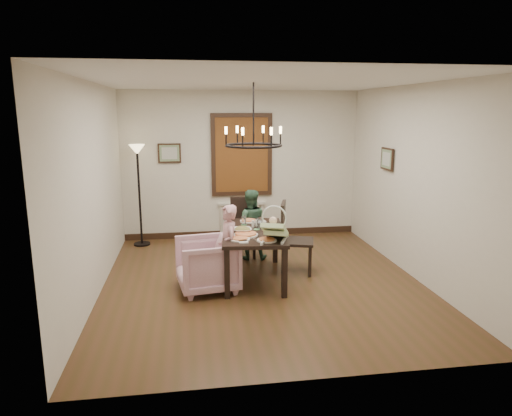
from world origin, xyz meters
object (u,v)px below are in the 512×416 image
object	(u,v)px
elderly_woman	(228,254)
armchair	(207,264)
chair_far	(243,228)
drinking_glass	(260,223)
chair_right	(297,237)
dining_table	(254,236)
baby_bouncer	(275,229)
floor_lamp	(140,197)
seated_man	(250,230)

from	to	relation	value
elderly_woman	armchair	bearing A→B (deg)	-91.90
chair_far	drinking_glass	xyz separation A→B (m)	(0.12, -0.97, 0.31)
armchair	chair_right	bearing A→B (deg)	101.47
dining_table	chair_right	size ratio (longest dim) A/B	1.49
dining_table	baby_bouncer	distance (m)	0.63
armchair	elderly_woman	size ratio (longest dim) A/B	0.82
dining_table	chair_right	distance (m)	0.72
armchair	floor_lamp	world-z (taller)	floor_lamp
chair_far	drinking_glass	bearing A→B (deg)	-75.82
armchair	baby_bouncer	bearing A→B (deg)	68.06
seated_man	drinking_glass	world-z (taller)	seated_man
chair_right	drinking_glass	xyz separation A→B (m)	(-0.59, -0.08, 0.26)
drinking_glass	elderly_woman	bearing A→B (deg)	-141.60
chair_far	floor_lamp	bearing A→B (deg)	159.16
seated_man	floor_lamp	xyz separation A→B (m)	(-1.87, 1.07, 0.42)
chair_far	floor_lamp	size ratio (longest dim) A/B	0.55
chair_right	baby_bouncer	xyz separation A→B (m)	(-0.49, -0.72, 0.34)
chair_far	elderly_woman	distance (m)	1.42
chair_right	drinking_glass	distance (m)	0.65
floor_lamp	dining_table	bearing A→B (deg)	-48.16
chair_right	armchair	distance (m)	1.49
chair_far	baby_bouncer	xyz separation A→B (m)	(0.23, -1.62, 0.39)
drinking_glass	floor_lamp	bearing A→B (deg)	134.84
chair_far	elderly_woman	xyz separation A→B (m)	(-0.37, -1.37, -0.01)
drinking_glass	chair_right	bearing A→B (deg)	7.67
seated_man	baby_bouncer	size ratio (longest dim) A/B	1.97
chair_right	baby_bouncer	bearing A→B (deg)	161.41
seated_man	baby_bouncer	xyz separation A→B (m)	(0.13, -1.48, 0.41)
dining_table	drinking_glass	xyz separation A→B (m)	(0.10, 0.10, 0.16)
armchair	seated_man	xyz separation A→B (m)	(0.77, 1.27, 0.12)
dining_table	elderly_woman	xyz separation A→B (m)	(-0.40, -0.30, -0.16)
dining_table	chair_right	bearing A→B (deg)	20.22
armchair	floor_lamp	size ratio (longest dim) A/B	0.45
chair_far	floor_lamp	distance (m)	2.04
elderly_woman	floor_lamp	size ratio (longest dim) A/B	0.54
drinking_glass	floor_lamp	world-z (taller)	floor_lamp
baby_bouncer	chair_far	bearing A→B (deg)	119.29
armchair	drinking_glass	xyz separation A→B (m)	(0.80, 0.43, 0.44)
drinking_glass	floor_lamp	distance (m)	2.69
armchair	seated_man	distance (m)	1.48
drinking_glass	chair_far	bearing A→B (deg)	97.27
chair_far	seated_man	world-z (taller)	chair_far
dining_table	chair_far	distance (m)	1.08
chair_far	drinking_glass	size ratio (longest dim) A/B	6.41
drinking_glass	armchair	bearing A→B (deg)	-151.77
baby_bouncer	drinking_glass	distance (m)	0.65
chair_right	armchair	size ratio (longest dim) A/B	1.37
seated_man	dining_table	bearing A→B (deg)	93.00
elderly_woman	drinking_glass	xyz separation A→B (m)	(0.50, 0.40, 0.32)
armchair	drinking_glass	world-z (taller)	drinking_glass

